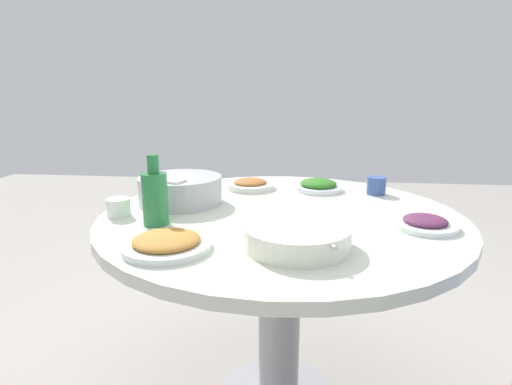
% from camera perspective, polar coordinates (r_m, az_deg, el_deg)
% --- Properties ---
extents(round_dining_table, '(1.22, 1.22, 0.76)m').
position_cam_1_polar(round_dining_table, '(1.44, 3.40, -8.73)').
color(round_dining_table, '#99999E').
rests_on(round_dining_table, ground).
extents(rice_bowl, '(0.30, 0.30, 0.11)m').
position_cam_1_polar(rice_bowl, '(1.52, -10.52, 0.45)').
color(rice_bowl, '#B2B5BA').
rests_on(rice_bowl, round_dining_table).
extents(soup_bowl, '(0.28, 0.28, 0.06)m').
position_cam_1_polar(soup_bowl, '(1.09, 5.71, -6.18)').
color(soup_bowl, white).
rests_on(soup_bowl, round_dining_table).
extents(dish_greens, '(0.20, 0.20, 0.05)m').
position_cam_1_polar(dish_greens, '(1.71, 8.70, 0.95)').
color(dish_greens, white).
rests_on(dish_greens, round_dining_table).
extents(dish_eggplant, '(0.19, 0.19, 0.04)m').
position_cam_1_polar(dish_eggplant, '(1.33, 22.55, -3.96)').
color(dish_eggplant, white).
rests_on(dish_eggplant, round_dining_table).
extents(dish_stirfry, '(0.20, 0.20, 0.04)m').
position_cam_1_polar(dish_stirfry, '(1.72, -0.82, 1.14)').
color(dish_stirfry, silver).
rests_on(dish_stirfry, round_dining_table).
extents(dish_tofu_braise, '(0.23, 0.23, 0.04)m').
position_cam_1_polar(dish_tofu_braise, '(1.10, -12.39, -6.88)').
color(dish_tofu_braise, white).
rests_on(dish_tofu_braise, round_dining_table).
extents(green_bottle, '(0.08, 0.08, 0.22)m').
position_cam_1_polar(green_bottle, '(1.28, -13.94, -0.60)').
color(green_bottle, '#26793D').
rests_on(green_bottle, round_dining_table).
extents(tea_cup_near, '(0.08, 0.08, 0.06)m').
position_cam_1_polar(tea_cup_near, '(1.42, -18.66, -1.98)').
color(tea_cup_near, white).
rests_on(tea_cup_near, round_dining_table).
extents(tea_cup_far, '(0.07, 0.07, 0.07)m').
position_cam_1_polar(tea_cup_far, '(1.70, 16.47, 0.93)').
color(tea_cup_far, '#385398').
rests_on(tea_cup_far, round_dining_table).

